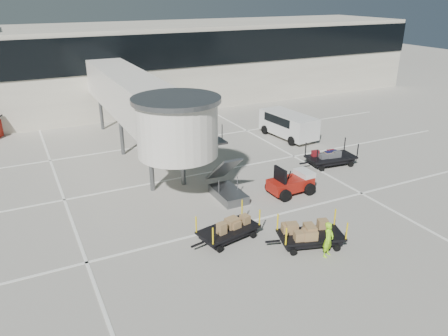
{
  "coord_description": "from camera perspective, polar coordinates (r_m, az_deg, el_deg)",
  "views": [
    {
      "loc": [
        -11.83,
        -15.37,
        11.24
      ],
      "look_at": [
        -1.74,
        4.87,
        2.0
      ],
      "focal_mm": 35.0,
      "sensor_mm": 36.0,
      "label": 1
    }
  ],
  "objects": [
    {
      "name": "suitcase_cart",
      "position": [
        30.85,
        13.8,
        1.32
      ],
      "size": [
        4.15,
        1.99,
        1.6
      ],
      "rotation": [
        0.0,
        0.0,
        -0.11
      ],
      "color": "black",
      "rests_on": "ground"
    },
    {
      "name": "jet_bridge",
      "position": [
        29.56,
        -10.43,
        8.25
      ],
      "size": [
        5.7,
        20.4,
        6.03
      ],
      "color": "silver",
      "rests_on": "ground"
    },
    {
      "name": "ground",
      "position": [
        22.42,
        9.67,
        -8.22
      ],
      "size": [
        140.0,
        140.0,
        0.0
      ],
      "primitive_type": "plane",
      "color": "#B7B2A3",
      "rests_on": "ground"
    },
    {
      "name": "minivan",
      "position": [
        36.14,
        8.26,
        5.84
      ],
      "size": [
        2.7,
        5.41,
        1.98
      ],
      "rotation": [
        0.0,
        0.0,
        0.09
      ],
      "color": "silver",
      "rests_on": "ground"
    },
    {
      "name": "terminal",
      "position": [
        47.29,
        -12.47,
        13.04
      ],
      "size": [
        64.0,
        12.11,
        15.2
      ],
      "color": "beige",
      "rests_on": "ground"
    },
    {
      "name": "lane_markings",
      "position": [
        29.34,
        -2.02,
        -0.3
      ],
      "size": [
        40.0,
        30.0,
        0.02
      ],
      "color": "white",
      "rests_on": "ground"
    },
    {
      "name": "box_cart_near",
      "position": [
        21.12,
        11.2,
        -8.59
      ],
      "size": [
        3.77,
        2.31,
        1.45
      ],
      "rotation": [
        0.0,
        0.0,
        -0.29
      ],
      "color": "black",
      "rests_on": "ground"
    },
    {
      "name": "ground_worker",
      "position": [
        20.41,
        13.48,
        -9.05
      ],
      "size": [
        0.73,
        0.63,
        1.71
      ],
      "primitive_type": "imported",
      "rotation": [
        0.0,
        0.0,
        0.43
      ],
      "color": "#93E618",
      "rests_on": "ground"
    },
    {
      "name": "baggage_tug",
      "position": [
        26.14,
        8.81,
        -1.96
      ],
      "size": [
        2.78,
        1.83,
        1.78
      ],
      "rotation": [
        0.0,
        0.0,
        0.04
      ],
      "color": "maroon",
      "rests_on": "ground"
    },
    {
      "name": "box_cart_far",
      "position": [
        21.22,
        0.41,
        -8.11
      ],
      "size": [
        3.72,
        2.03,
        1.42
      ],
      "rotation": [
        0.0,
        0.0,
        0.2
      ],
      "color": "black",
      "rests_on": "ground"
    }
  ]
}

